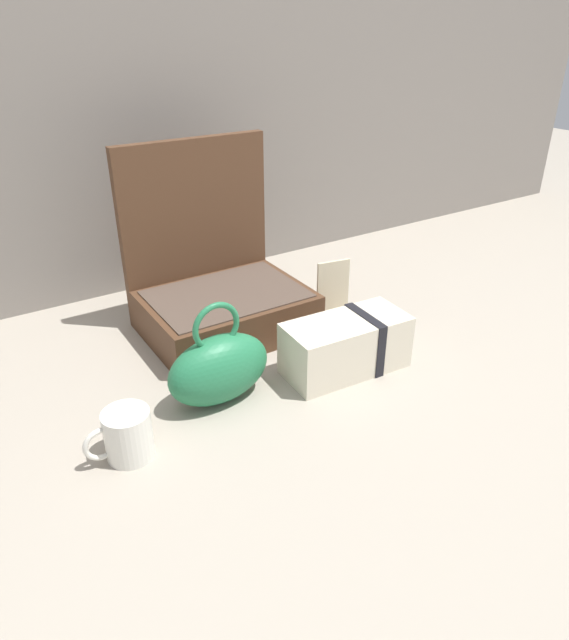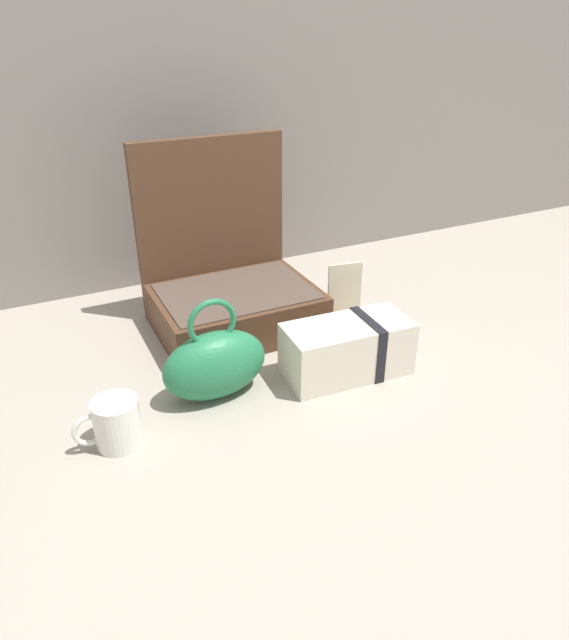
# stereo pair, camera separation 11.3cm
# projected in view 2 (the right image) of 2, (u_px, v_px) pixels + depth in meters

# --- Properties ---
(ground_plane) EXTENTS (6.00, 6.00, 0.00)m
(ground_plane) POSITION_uv_depth(u_px,v_px,m) (287.00, 367.00, 1.21)
(ground_plane) COLOR #9E9384
(open_suitcase) EXTENTS (0.36, 0.29, 0.42)m
(open_suitcase) POSITION_uv_depth(u_px,v_px,m) (230.00, 287.00, 1.34)
(open_suitcase) COLOR #4C301E
(open_suitcase) RESTS_ON ground_plane
(teal_pouch_handbag) EXTENTS (0.21, 0.11, 0.21)m
(teal_pouch_handbag) POSITION_uv_depth(u_px,v_px,m) (215.00, 364.00, 1.09)
(teal_pouch_handbag) COLOR #237247
(teal_pouch_handbag) RESTS_ON ground_plane
(cream_toiletry_bag) EXTENTS (0.26, 0.13, 0.12)m
(cream_toiletry_bag) POSITION_uv_depth(u_px,v_px,m) (349.00, 349.00, 1.17)
(cream_toiletry_bag) COLOR beige
(cream_toiletry_bag) RESTS_ON ground_plane
(coffee_mug) EXTENTS (0.11, 0.08, 0.09)m
(coffee_mug) POSITION_uv_depth(u_px,v_px,m) (116.00, 423.00, 0.97)
(coffee_mug) COLOR silver
(coffee_mug) RESTS_ON ground_plane
(info_card_left) EXTENTS (0.08, 0.02, 0.15)m
(info_card_left) POSITION_uv_depth(u_px,v_px,m) (344.00, 294.00, 1.35)
(info_card_left) COLOR beige
(info_card_left) RESTS_ON ground_plane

